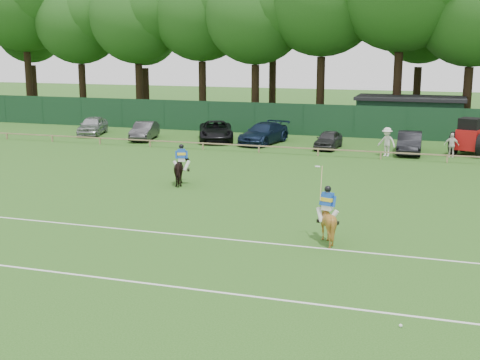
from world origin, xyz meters
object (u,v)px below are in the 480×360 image
at_px(sedan_navy, 264,133).
at_px(polo_ball, 401,326).
at_px(spectator_mid, 451,145).
at_px(horse_chestnut, 327,222).
at_px(sedan_silver, 93,126).
at_px(hatch_grey, 328,140).
at_px(suv_black, 216,131).
at_px(tractor, 470,137).
at_px(estate_black, 410,143).
at_px(sedan_grey, 144,131).
at_px(spectator_left, 387,142).
at_px(horse_dark, 182,170).
at_px(utility_shed, 410,115).

xyz_separation_m(sedan_navy, polo_ball, (11.78, -28.73, -0.70)).
bearing_deg(spectator_mid, sedan_navy, 172.92).
bearing_deg(horse_chestnut, sedan_silver, -27.10).
bearing_deg(hatch_grey, suv_black, 176.66).
relative_size(sedan_navy, tractor, 1.54).
distance_m(hatch_grey, estate_black, 5.48).
xyz_separation_m(horse_chestnut, sedan_silver, (-22.91, 22.37, -0.03)).
bearing_deg(sedan_grey, estate_black, -12.43).
height_order(suv_black, polo_ball, suv_black).
relative_size(spectator_mid, tractor, 0.46).
distance_m(spectator_left, tractor, 5.54).
bearing_deg(horse_dark, hatch_grey, -134.00).
bearing_deg(spectator_mid, estate_black, 167.69).
height_order(spectator_left, utility_shed, utility_shed).
relative_size(sedan_navy, polo_ball, 57.27).
height_order(hatch_grey, spectator_left, spectator_left).
relative_size(horse_chestnut, polo_ball, 16.99).
distance_m(horse_chestnut, hatch_grey, 21.60).
relative_size(suv_black, polo_ball, 58.81).
xyz_separation_m(sedan_silver, polo_ball, (26.04, -28.98, -0.69)).
bearing_deg(sedan_silver, spectator_mid, -19.87).
height_order(hatch_grey, polo_ball, hatch_grey).
relative_size(estate_black, polo_ball, 48.67).
distance_m(suv_black, hatch_grey, 8.71).
xyz_separation_m(spectator_left, utility_shed, (0.77, 10.75, 0.60)).
bearing_deg(horse_chestnut, sedan_grey, -32.79).
distance_m(hatch_grey, spectator_left, 4.53).
relative_size(spectator_mid, polo_ball, 17.29).
bearing_deg(sedan_grey, tractor, -10.86).
relative_size(sedan_grey, sedan_navy, 0.79).
xyz_separation_m(sedan_silver, utility_shed, (24.05, 7.80, 0.80)).
distance_m(polo_ball, tractor, 28.25).
height_order(sedan_silver, sedan_grey, sedan_silver).
xyz_separation_m(sedan_grey, polo_ball, (20.89, -27.77, -0.63)).
height_order(horse_chestnut, sedan_navy, horse_chestnut).
xyz_separation_m(horse_chestnut, spectator_mid, (4.36, 20.31, 0.01)).
bearing_deg(tractor, spectator_left, -139.86).
distance_m(sedan_navy, tractor, 14.16).
bearing_deg(spectator_mid, tractor, 47.53).
xyz_separation_m(sedan_navy, hatch_grey, (4.90, -0.85, -0.13)).
bearing_deg(estate_black, polo_ball, -88.75).
distance_m(horse_chestnut, polo_ball, 7.35).
bearing_deg(sedan_navy, spectator_left, -4.88).
distance_m(sedan_grey, spectator_mid, 22.13).
height_order(sedan_grey, utility_shed, utility_shed).
relative_size(hatch_grey, spectator_mid, 2.34).
height_order(estate_black, utility_shed, utility_shed).
relative_size(sedan_navy, spectator_left, 2.76).
relative_size(horse_dark, spectator_left, 0.97).
height_order(sedan_grey, tractor, tractor).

